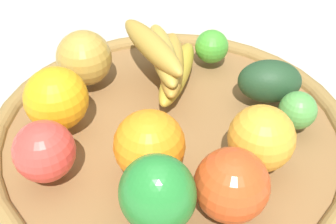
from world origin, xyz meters
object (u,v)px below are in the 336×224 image
Objects in this scene: apple_1 at (40,151)px; orange_0 at (258,138)px; lime_1 at (295,113)px; banana_bunch at (163,59)px; bell_pepper at (153,194)px; orange_1 at (145,145)px; apple_0 at (228,185)px; orange_2 at (54,96)px; avocado at (266,81)px; apple_2 at (81,58)px; lime_0 at (209,47)px.

orange_0 is at bearing 4.59° from apple_1.
apple_1 is (-0.30, -0.08, 0.01)m from lime_1.
bell_pepper is (-0.00, -0.24, 0.00)m from banana_bunch.
apple_1 is at bearing -177.45° from orange_1.
lime_1 is 0.62× the size of apple_0.
orange_2 is at bearing 178.26° from lime_1.
bell_pepper is (-0.14, -0.21, 0.02)m from avocado.
lime_1 is 0.62× the size of apple_2.
orange_2 reaches higher than lime_0.
bell_pepper reaches higher than apple_2.
bell_pepper is (0.13, -0.07, 0.01)m from apple_1.
avocado is 1.06× the size of orange_1.
apple_0 is at bearing -33.13° from orange_1.
lime_1 is 0.60× the size of orange_2.
apple_2 is (-0.28, 0.10, 0.01)m from lime_1.
orange_0 is 0.99× the size of apple_0.
apple_2 is at bearing 77.17° from orange_2.
apple_2 is 0.20m from orange_1.
orange_0 is 0.99× the size of apple_2.
apple_0 is (-0.10, -0.13, 0.01)m from lime_1.
banana_bunch is 2.09× the size of orange_0.
apple_1 is at bearing -175.41° from orange_0.
apple_0 is at bearing -126.25° from lime_1.
avocado is 0.13m from orange_0.
avocado reaches higher than lime_0.
apple_1 is 0.91× the size of orange_0.
lime_0 is at bearing 100.88° from orange_0.
orange_1 is (-0.02, -0.17, 0.00)m from banana_bunch.
apple_0 is at bearing -14.11° from apple_1.
bell_pepper is (-0.07, -0.02, 0.01)m from apple_0.
bell_pepper is (-0.11, -0.09, 0.01)m from orange_0.
orange_0 reaches higher than avocado.
apple_0 is 0.10m from orange_1.
orange_0 is 1.52× the size of lime_0.
orange_1 is at bearing -157.14° from lime_1.
apple_1 reaches higher than lime_1.
apple_1 is at bearing -152.42° from avocado.
apple_1 is at bearing -164.61° from lime_1.
bell_pepper is (0.01, -0.07, 0.00)m from orange_1.
orange_1 reaches higher than apple_2.
avocado is 0.26m from apple_2.
bell_pepper is at bearing -142.67° from orange_0.
orange_0 is at bearing 60.17° from apple_0.
banana_bunch is at bearing -139.90° from lime_0.
banana_bunch and orange_1 have the same top height.
lime_1 is 0.23m from bell_pepper.
avocado is at bearing -52.54° from lime_0.
banana_bunch reaches higher than apple_1.
apple_0 is at bearing -34.79° from orange_2.
orange_2 is 0.25m from apple_0.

